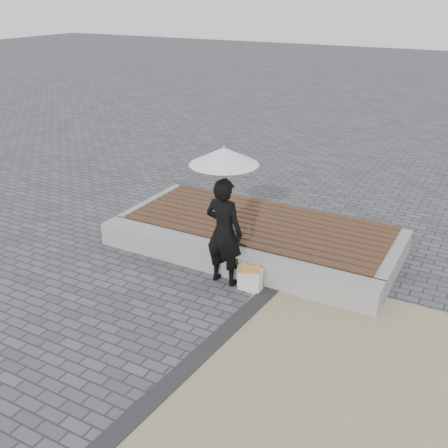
{
  "coord_description": "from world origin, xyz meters",
  "views": [
    {
      "loc": [
        3.61,
        -5.12,
        4.26
      ],
      "look_at": [
        0.1,
        1.28,
        1.0
      ],
      "focal_mm": 42.13,
      "sensor_mm": 36.0,
      "label": 1
    }
  ],
  "objects_px": {
    "seating_ledge": "(228,260)",
    "handbag": "(228,239)",
    "canvas_tote": "(250,279)",
    "parasol": "(224,156)",
    "woman": "(224,232)"
  },
  "relations": [
    {
      "from": "seating_ledge",
      "to": "parasol",
      "type": "distance_m",
      "value": 1.91
    },
    {
      "from": "seating_ledge",
      "to": "parasol",
      "type": "bearing_deg",
      "value": -73.27
    },
    {
      "from": "woman",
      "to": "parasol",
      "type": "relative_size",
      "value": 1.33
    },
    {
      "from": "seating_ledge",
      "to": "handbag",
      "type": "bearing_deg",
      "value": 118.81
    },
    {
      "from": "parasol",
      "to": "canvas_tote",
      "type": "xyz_separation_m",
      "value": [
        0.49,
        -0.05,
        -1.88
      ]
    },
    {
      "from": "parasol",
      "to": "seating_ledge",
      "type": "bearing_deg",
      "value": 106.73
    },
    {
      "from": "seating_ledge",
      "to": "canvas_tote",
      "type": "height_order",
      "value": "seating_ledge"
    },
    {
      "from": "seating_ledge",
      "to": "woman",
      "type": "bearing_deg",
      "value": -73.27
    },
    {
      "from": "handbag",
      "to": "canvas_tote",
      "type": "relative_size",
      "value": 0.78
    },
    {
      "from": "seating_ledge",
      "to": "parasol",
      "type": "relative_size",
      "value": 3.83
    },
    {
      "from": "seating_ledge",
      "to": "handbag",
      "type": "xyz_separation_m",
      "value": [
        -0.08,
        0.15,
        0.31
      ]
    },
    {
      "from": "seating_ledge",
      "to": "woman",
      "type": "distance_m",
      "value": 0.75
    },
    {
      "from": "seating_ledge",
      "to": "handbag",
      "type": "relative_size",
      "value": 16.27
    },
    {
      "from": "seating_ledge",
      "to": "handbag",
      "type": "height_order",
      "value": "handbag"
    },
    {
      "from": "handbag",
      "to": "canvas_tote",
      "type": "bearing_deg",
      "value": -38.31
    }
  ]
}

